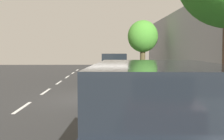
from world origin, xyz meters
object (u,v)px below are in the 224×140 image
object	(u,v)px
cyclist_with_backpack	(133,72)
fire_hydrant	(162,91)
parked_sedan_tan_farthest	(111,65)
street_tree_mid_block	(143,37)
parked_suv_dark_blue_second	(157,133)
parked_sedan_black_mid	(125,87)
bicycle_at_curb	(128,82)
parked_suv_green_far	(114,67)

from	to	relation	value
cyclist_with_backpack	fire_hydrant	bearing A→B (deg)	-81.98
parked_sedan_tan_farthest	cyclist_with_backpack	bearing A→B (deg)	-85.35
parked_sedan_tan_farthest	street_tree_mid_block	bearing A→B (deg)	-64.79
parked_suv_dark_blue_second	parked_sedan_black_mid	world-z (taller)	parked_suv_dark_blue_second
parked_sedan_black_mid	cyclist_with_backpack	size ratio (longest dim) A/B	2.70
bicycle_at_curb	fire_hydrant	bearing A→B (deg)	-80.25
street_tree_mid_block	fire_hydrant	size ratio (longest dim) A/B	5.30
parked_sedan_black_mid	fire_hydrant	size ratio (longest dim) A/B	5.26
parked_suv_dark_blue_second	parked_sedan_tan_farthest	bearing A→B (deg)	90.18
parked_suv_dark_blue_second	bicycle_at_curb	bearing A→B (deg)	86.97
parked_sedan_black_mid	parked_suv_green_far	xyz separation A→B (m)	(-0.10, 9.11, 0.27)
cyclist_with_backpack	fire_hydrant	size ratio (longest dim) A/B	1.95
bicycle_at_curb	cyclist_with_backpack	world-z (taller)	cyclist_with_backpack
parked_sedan_black_mid	parked_sedan_tan_farthest	world-z (taller)	same
street_tree_mid_block	fire_hydrant	bearing A→B (deg)	-93.96
parked_suv_dark_blue_second	cyclist_with_backpack	world-z (taller)	parked_suv_dark_blue_second
parked_sedan_tan_farthest	street_tree_mid_block	distance (m)	6.16
parked_suv_green_far	cyclist_with_backpack	distance (m)	4.40
parked_sedan_black_mid	parked_sedan_tan_farthest	bearing A→B (deg)	90.49
parked_sedan_tan_farthest	street_tree_mid_block	size ratio (longest dim) A/B	1.01
parked_suv_green_far	fire_hydrant	world-z (taller)	parked_suv_green_far
street_tree_mid_block	fire_hydrant	xyz separation A→B (m)	(-0.78, -11.26, -2.70)
street_tree_mid_block	parked_suv_dark_blue_second	bearing A→B (deg)	-97.25
parked_suv_dark_blue_second	parked_sedan_tan_farthest	xyz separation A→B (m)	(-0.07, 23.26, -0.27)
parked_sedan_black_mid	bicycle_at_curb	xyz separation A→B (m)	(0.58, 5.26, -0.37)
bicycle_at_curb	parked_suv_dark_blue_second	bearing A→B (deg)	-93.03
parked_suv_green_far	parked_suv_dark_blue_second	bearing A→B (deg)	-89.88
parked_sedan_tan_farthest	parked_suv_dark_blue_second	bearing A→B (deg)	-89.82
parked_suv_dark_blue_second	fire_hydrant	bearing A→B (deg)	77.50
parked_sedan_black_mid	parked_suv_dark_blue_second	bearing A→B (deg)	-90.55
bicycle_at_curb	parked_suv_green_far	bearing A→B (deg)	99.93
bicycle_at_curb	parked_sedan_tan_farthest	bearing A→B (deg)	93.68
parked_sedan_black_mid	fire_hydrant	bearing A→B (deg)	2.06
parked_sedan_black_mid	street_tree_mid_block	distance (m)	11.81
parked_suv_dark_blue_second	parked_suv_green_far	world-z (taller)	same
parked_suv_green_far	street_tree_mid_block	bearing A→B (deg)	43.17
parked_suv_green_far	bicycle_at_curb	distance (m)	3.96
parked_sedan_black_mid	parked_sedan_tan_farthest	distance (m)	16.38
parked_sedan_black_mid	bicycle_at_curb	distance (m)	5.30
parked_suv_dark_blue_second	street_tree_mid_block	bearing A→B (deg)	82.75
parked_suv_green_far	parked_sedan_tan_farthest	size ratio (longest dim) A/B	1.06
parked_sedan_black_mid	street_tree_mid_block	xyz separation A→B (m)	(2.25, 11.31, 2.54)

